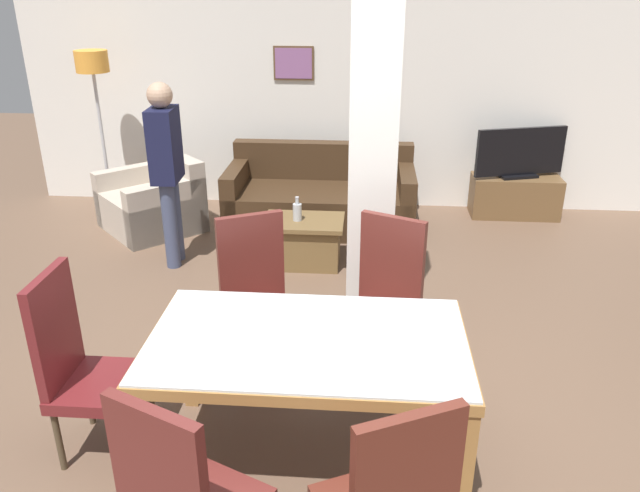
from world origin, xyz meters
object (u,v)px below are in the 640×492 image
object	(u,v)px
bottle	(297,211)
tv_stand	(515,196)
dining_chair_head_left	(81,363)
standing_person	(167,164)
dining_table	(308,364)
armchair	(154,204)
sofa	(321,200)
floor_lamp	(94,78)
dining_chair_far_right	(383,298)
dining_chair_far_left	(257,296)
tv_screen	(520,154)
coffee_table	(304,241)

from	to	relation	value
bottle	tv_stand	xyz separation A→B (m)	(2.26, 1.46, -0.30)
dining_chair_head_left	standing_person	size ratio (longest dim) A/B	0.65
bottle	tv_stand	world-z (taller)	bottle
dining_table	armchair	size ratio (longest dim) A/B	1.31
sofa	floor_lamp	world-z (taller)	floor_lamp
dining_chair_far_right	dining_chair_far_left	world-z (taller)	same
dining_chair_head_left	armchair	xyz separation A→B (m)	(-0.73, 3.32, -0.29)
dining_table	dining_chair_head_left	size ratio (longest dim) A/B	1.51
dining_chair_far_right	dining_chair_far_left	size ratio (longest dim) A/B	1.00
armchair	floor_lamp	distance (m)	1.45
dining_chair_far_left	sofa	xyz separation A→B (m)	(0.21, 2.72, -0.28)
armchair	tv_stand	bearing A→B (deg)	-123.85
bottle	tv_screen	xyz separation A→B (m)	(2.26, 1.46, 0.19)
dining_table	bottle	world-z (taller)	dining_table
coffee_table	floor_lamp	world-z (taller)	floor_lamp
dining_chair_far_right	tv_stand	xyz separation A→B (m)	(1.51, 3.13, -0.34)
dining_chair_head_left	armchair	bearing A→B (deg)	-167.68
tv_screen	dining_chair_far_right	bearing A→B (deg)	47.28
dining_table	bottle	size ratio (longest dim) A/B	7.34
dining_chair_far_left	tv_screen	xyz separation A→B (m)	(2.33, 3.16, 0.15)
coffee_table	standing_person	xyz separation A→B (m)	(-1.20, -0.07, 0.73)
dining_chair_far_right	standing_person	bearing A→B (deg)	-15.17
dining_chair_head_left	tv_screen	bearing A→B (deg)	141.76
bottle	floor_lamp	xyz separation A→B (m)	(-2.25, 1.20, 0.98)
sofa	standing_person	world-z (taller)	standing_person
dining_table	tv_screen	distance (m)	4.44
dining_table	dining_chair_far_left	size ratio (longest dim) A/B	1.51
coffee_table	standing_person	world-z (taller)	standing_person
dining_chair_far_left	standing_person	xyz separation A→B (m)	(-1.07, 1.64, 0.40)
coffee_table	floor_lamp	distance (m)	2.90
dining_chair_far_left	floor_lamp	world-z (taller)	floor_lamp
sofa	coffee_table	xyz separation A→B (m)	(-0.08, -1.01, -0.06)
tv_stand	standing_person	xyz separation A→B (m)	(-3.41, -1.52, 0.73)
standing_person	dining_chair_head_left	bearing A→B (deg)	2.65
dining_table	dining_chair_head_left	xyz separation A→B (m)	(-1.23, 0.00, -0.06)
tv_screen	dining_chair_far_left	bearing A→B (deg)	36.71
dining_chair_far_right	bottle	size ratio (longest dim) A/B	4.86
armchair	coffee_table	world-z (taller)	armchair
dining_chair_head_left	tv_stand	xyz separation A→B (m)	(3.15, 4.00, -0.34)
armchair	bottle	xyz separation A→B (m)	(1.61, -0.79, 0.25)
sofa	floor_lamp	distance (m)	2.69
dining_chair_far_right	sofa	bearing A→B (deg)	-51.98
dining_chair_far_right	coffee_table	world-z (taller)	dining_chair_far_right
floor_lamp	standing_person	xyz separation A→B (m)	(1.11, -1.26, -0.54)
dining_chair_head_left	floor_lamp	size ratio (longest dim) A/B	0.61
dining_table	dining_chair_far_right	xyz separation A→B (m)	(0.41, 0.87, -0.06)
sofa	armchair	distance (m)	1.76
standing_person	tv_stand	bearing A→B (deg)	110.77
sofa	bottle	bearing A→B (deg)	82.46
sofa	tv_stand	distance (m)	2.17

